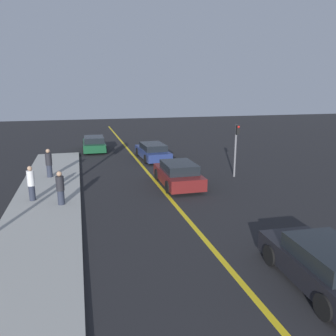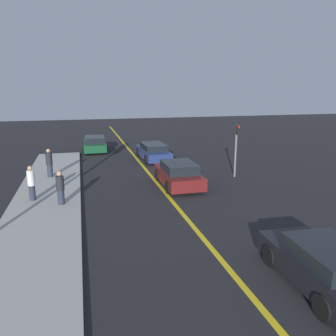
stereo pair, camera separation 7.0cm
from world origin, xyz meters
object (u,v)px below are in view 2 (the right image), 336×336
at_px(car_near_right_lane, 324,266).
at_px(car_far_distant, 153,151).
at_px(pedestrian_mid_group, 31,183).
at_px(pedestrian_far_standing, 49,163).
at_px(pedestrian_near_curb, 60,188).
at_px(traffic_light, 236,145).
at_px(car_parked_left_lot, 95,144).
at_px(car_ahead_center, 178,174).

xyz_separation_m(car_near_right_lane, car_far_distant, (-0.91, 17.55, -0.00)).
height_order(pedestrian_mid_group, pedestrian_far_standing, pedestrian_far_standing).
height_order(car_far_distant, pedestrian_near_curb, pedestrian_near_curb).
xyz_separation_m(pedestrian_mid_group, traffic_light, (11.44, 1.88, 1.03)).
bearing_deg(pedestrian_far_standing, car_parked_left_lot, 70.82).
relative_size(pedestrian_near_curb, pedestrian_far_standing, 0.92).
height_order(pedestrian_near_curb, traffic_light, traffic_light).
distance_m(car_ahead_center, pedestrian_near_curb, 6.52).
bearing_deg(car_parked_left_lot, traffic_light, -53.28).
bearing_deg(car_near_right_lane, car_ahead_center, 99.01).
distance_m(car_ahead_center, pedestrian_mid_group, 7.63).
relative_size(car_far_distant, pedestrian_mid_group, 2.85).
distance_m(pedestrian_near_curb, pedestrian_far_standing, 5.26).
bearing_deg(car_ahead_center, pedestrian_far_standing, 156.65).
bearing_deg(car_parked_left_lot, car_near_right_lane, -75.91).
relative_size(pedestrian_near_curb, pedestrian_mid_group, 0.93).
bearing_deg(car_near_right_lane, traffic_light, 78.82).
distance_m(car_ahead_center, car_parked_left_lot, 12.58).
bearing_deg(car_parked_left_lot, pedestrian_far_standing, -107.98).
bearing_deg(traffic_light, pedestrian_far_standing, 167.85).
height_order(car_ahead_center, car_parked_left_lot, car_ahead_center).
height_order(car_ahead_center, traffic_light, traffic_light).
xyz_separation_m(car_far_distant, car_parked_left_lot, (-4.18, 4.68, 0.02)).
height_order(car_far_distant, car_parked_left_lot, car_parked_left_lot).
relative_size(car_parked_left_lot, pedestrian_near_curb, 2.84).
distance_m(pedestrian_mid_group, pedestrian_far_standing, 4.27).
height_order(car_ahead_center, pedestrian_near_curb, pedestrian_near_curb).
distance_m(pedestrian_near_curb, pedestrian_mid_group, 1.64).
bearing_deg(car_parked_left_lot, pedestrian_mid_group, -103.94).
height_order(car_near_right_lane, pedestrian_mid_group, pedestrian_mid_group).
bearing_deg(car_ahead_center, car_near_right_lane, -83.30).
xyz_separation_m(pedestrian_near_curb, pedestrian_mid_group, (-1.34, 0.94, 0.06)).
distance_m(car_near_right_lane, car_far_distant, 17.57).
bearing_deg(car_far_distant, car_near_right_lane, -88.93).
distance_m(car_near_right_lane, pedestrian_far_standing, 15.75).
xyz_separation_m(car_parked_left_lot, pedestrian_far_standing, (-3.04, -8.74, 0.38)).
xyz_separation_m(car_far_distant, pedestrian_near_curb, (-6.35, -9.25, 0.32)).
bearing_deg(car_far_distant, pedestrian_near_curb, -126.38).
relative_size(car_parked_left_lot, traffic_light, 1.38).
bearing_deg(car_near_right_lane, pedestrian_mid_group, 136.09).
height_order(car_near_right_lane, car_parked_left_lot, car_parked_left_lot).
bearing_deg(pedestrian_near_curb, pedestrian_far_standing, 99.54).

